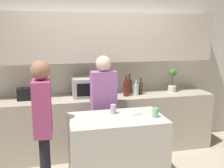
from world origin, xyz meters
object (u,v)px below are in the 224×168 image
object	(u,v)px
plate_on_island	(131,112)
cup_0	(113,109)
toaster	(26,94)
bottle_1	(129,86)
potted_plant	(172,80)
bottle_2	(136,89)
microwave	(89,87)
bottle_3	(141,88)
cup_1	(155,113)
person_left	(43,120)
person_center	(104,103)
bottle_0	(126,88)

from	to	relation	value
plate_on_island	cup_0	distance (m)	0.23
toaster	bottle_1	bearing A→B (deg)	0.94
potted_plant	bottle_2	bearing A→B (deg)	-172.47
microwave	bottle_2	size ratio (longest dim) A/B	2.16
toaster	bottle_3	distance (m)	1.77
bottle_2	cup_0	world-z (taller)	bottle_2
bottle_3	cup_0	distance (m)	1.14
cup_1	person_left	world-z (taller)	person_left
potted_plant	person_center	world-z (taller)	person_center
bottle_0	plate_on_island	size ratio (longest dim) A/B	1.25
plate_on_island	person_left	bearing A→B (deg)	-174.13
toaster	bottle_3	world-z (taller)	bottle_3
toaster	cup_1	bearing A→B (deg)	-38.08
microwave	potted_plant	xyz separation A→B (m)	(1.41, 0.00, 0.05)
bottle_0	plate_on_island	bearing A→B (deg)	-102.37
potted_plant	cup_1	distance (m)	1.45
cup_1	person_left	xyz separation A→B (m)	(-1.28, 0.13, -0.03)
microwave	potted_plant	world-z (taller)	potted_plant
bottle_2	cup_0	size ratio (longest dim) A/B	2.10
toaster	bottle_1	xyz separation A→B (m)	(1.60, 0.03, 0.03)
bottle_2	cup_0	xyz separation A→B (m)	(-0.58, -0.87, -0.03)
bottle_0	cup_0	xyz separation A→B (m)	(-0.41, -0.85, -0.06)
microwave	plate_on_island	distance (m)	1.05
bottle_1	cup_0	distance (m)	1.11
potted_plant	cup_0	xyz separation A→B (m)	(-1.25, -0.96, -0.13)
bottle_1	potted_plant	bearing A→B (deg)	-2.02
toaster	cup_0	world-z (taller)	toaster
bottle_2	cup_1	size ratio (longest dim) A/B	2.17
person_center	cup_0	bearing A→B (deg)	90.14
person_center	plate_on_island	bearing A→B (deg)	115.22
potted_plant	bottle_2	distance (m)	0.68
toaster	person_center	world-z (taller)	person_center
potted_plant	person_left	bearing A→B (deg)	-152.56
bottle_1	person_left	world-z (taller)	person_left
microwave	cup_1	world-z (taller)	microwave
cup_0	cup_1	xyz separation A→B (m)	(0.45, -0.25, -0.00)
microwave	cup_1	distance (m)	1.36
plate_on_island	bottle_3	bearing A→B (deg)	64.00
bottle_3	person_center	xyz separation A→B (m)	(-0.71, -0.48, -0.08)
bottle_1	bottle_2	bearing A→B (deg)	-55.95
potted_plant	cup_0	world-z (taller)	potted_plant
bottle_3	cup_1	bearing A→B (deg)	-100.93
toaster	potted_plant	size ratio (longest dim) A/B	0.66
plate_on_island	cup_0	xyz separation A→B (m)	(-0.22, 0.01, 0.05)
bottle_0	bottle_2	distance (m)	0.18
potted_plant	cup_1	bearing A→B (deg)	-123.41
plate_on_island	person_center	world-z (taller)	person_center
bottle_2	person_left	xyz separation A→B (m)	(-1.41, -0.99, -0.05)
person_center	bottle_1	bearing A→B (deg)	-138.30
cup_0	person_left	bearing A→B (deg)	-172.00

